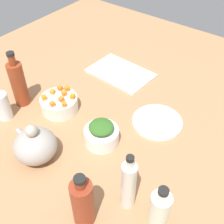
{
  "coord_description": "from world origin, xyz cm",
  "views": [
    {
      "loc": [
        -49.78,
        65.62,
        83.94
      ],
      "look_at": [
        0.0,
        0.0,
        8.0
      ],
      "focal_mm": 45.72,
      "sensor_mm": 36.0,
      "label": 1
    }
  ],
  "objects_px": {
    "bowl_carrots": "(59,104)",
    "teapot": "(35,145)",
    "plate_tofu": "(157,122)",
    "bottle_2": "(83,203)",
    "drinking_glass_0": "(3,106)",
    "bottle_3": "(18,83)",
    "bowl_greens": "(102,136)",
    "bottle_1": "(159,210)",
    "cutting_board": "(120,73)",
    "bottle_0": "(128,185)"
  },
  "relations": [
    {
      "from": "teapot",
      "to": "bottle_3",
      "type": "xyz_separation_m",
      "value": [
        0.27,
        -0.16,
        0.04
      ]
    },
    {
      "from": "bottle_1",
      "to": "cutting_board",
      "type": "bearing_deg",
      "value": -46.14
    },
    {
      "from": "plate_tofu",
      "to": "bowl_carrots",
      "type": "bearing_deg",
      "value": 25.79
    },
    {
      "from": "plate_tofu",
      "to": "bowl_greens",
      "type": "xyz_separation_m",
      "value": [
        0.11,
        0.21,
        0.02
      ]
    },
    {
      "from": "bottle_1",
      "to": "bottle_2",
      "type": "distance_m",
      "value": 0.21
    },
    {
      "from": "cutting_board",
      "to": "bottle_0",
      "type": "xyz_separation_m",
      "value": [
        -0.42,
        0.55,
        0.09
      ]
    },
    {
      "from": "bottle_0",
      "to": "bottle_2",
      "type": "height_order",
      "value": "bottle_0"
    },
    {
      "from": "bowl_carrots",
      "to": "bottle_2",
      "type": "relative_size",
      "value": 0.74
    },
    {
      "from": "bottle_2",
      "to": "bowl_greens",
      "type": "bearing_deg",
      "value": -60.83
    },
    {
      "from": "cutting_board",
      "to": "teapot",
      "type": "height_order",
      "value": "teapot"
    },
    {
      "from": "plate_tofu",
      "to": "bottle_2",
      "type": "distance_m",
      "value": 0.49
    },
    {
      "from": "cutting_board",
      "to": "bottle_2",
      "type": "distance_m",
      "value": 0.76
    },
    {
      "from": "teapot",
      "to": "bottle_1",
      "type": "height_order",
      "value": "bottle_1"
    },
    {
      "from": "bottle_3",
      "to": "bowl_greens",
      "type": "bearing_deg",
      "value": -175.99
    },
    {
      "from": "teapot",
      "to": "plate_tofu",
      "type": "bearing_deg",
      "value": -122.06
    },
    {
      "from": "cutting_board",
      "to": "plate_tofu",
      "type": "xyz_separation_m",
      "value": [
        -0.32,
        0.19,
        0.0
      ]
    },
    {
      "from": "plate_tofu",
      "to": "bottle_0",
      "type": "height_order",
      "value": "bottle_0"
    },
    {
      "from": "teapot",
      "to": "drinking_glass_0",
      "type": "distance_m",
      "value": 0.26
    },
    {
      "from": "bottle_1",
      "to": "drinking_glass_0",
      "type": "xyz_separation_m",
      "value": [
        0.72,
        -0.02,
        -0.02
      ]
    },
    {
      "from": "bowl_carrots",
      "to": "bottle_1",
      "type": "relative_size",
      "value": 0.86
    },
    {
      "from": "bottle_3",
      "to": "drinking_glass_0",
      "type": "distance_m",
      "value": 0.11
    },
    {
      "from": "bottle_2",
      "to": "drinking_glass_0",
      "type": "distance_m",
      "value": 0.56
    },
    {
      "from": "bottle_2",
      "to": "drinking_glass_0",
      "type": "xyz_separation_m",
      "value": [
        0.55,
        -0.14,
        -0.03
      ]
    },
    {
      "from": "bottle_0",
      "to": "bottle_1",
      "type": "xyz_separation_m",
      "value": [
        -0.11,
        0.0,
        -0.02
      ]
    },
    {
      "from": "cutting_board",
      "to": "bowl_carrots",
      "type": "xyz_separation_m",
      "value": [
        0.05,
        0.37,
        0.03
      ]
    },
    {
      "from": "bowl_carrots",
      "to": "teapot",
      "type": "height_order",
      "value": "teapot"
    },
    {
      "from": "plate_tofu",
      "to": "bottle_0",
      "type": "xyz_separation_m",
      "value": [
        -0.11,
        0.36,
        0.09
      ]
    },
    {
      "from": "bottle_1",
      "to": "bowl_greens",
      "type": "bearing_deg",
      "value": -24.89
    },
    {
      "from": "plate_tofu",
      "to": "bottle_0",
      "type": "relative_size",
      "value": 0.88
    },
    {
      "from": "bottle_0",
      "to": "drinking_glass_0",
      "type": "height_order",
      "value": "bottle_0"
    },
    {
      "from": "cutting_board",
      "to": "bowl_carrots",
      "type": "height_order",
      "value": "bowl_carrots"
    },
    {
      "from": "bowl_carrots",
      "to": "bottle_3",
      "type": "distance_m",
      "value": 0.19
    },
    {
      "from": "cutting_board",
      "to": "bottle_1",
      "type": "distance_m",
      "value": 0.77
    },
    {
      "from": "plate_tofu",
      "to": "bowl_carrots",
      "type": "xyz_separation_m",
      "value": [
        0.37,
        0.18,
        0.03
      ]
    },
    {
      "from": "bowl_carrots",
      "to": "bowl_greens",
      "type": "bearing_deg",
      "value": 172.12
    },
    {
      "from": "bottle_0",
      "to": "drinking_glass_0",
      "type": "xyz_separation_m",
      "value": [
        0.62,
        -0.02,
        -0.04
      ]
    },
    {
      "from": "bottle_1",
      "to": "bottle_3",
      "type": "xyz_separation_m",
      "value": [
        0.74,
        -0.12,
        0.03
      ]
    },
    {
      "from": "cutting_board",
      "to": "drinking_glass_0",
      "type": "height_order",
      "value": "drinking_glass_0"
    },
    {
      "from": "bottle_1",
      "to": "bottle_0",
      "type": "bearing_deg",
      "value": -1.29
    },
    {
      "from": "cutting_board",
      "to": "plate_tofu",
      "type": "distance_m",
      "value": 0.37
    },
    {
      "from": "plate_tofu",
      "to": "bottle_1",
      "type": "xyz_separation_m",
      "value": [
        -0.21,
        0.37,
        0.07
      ]
    },
    {
      "from": "bottle_0",
      "to": "bottle_1",
      "type": "distance_m",
      "value": 0.11
    },
    {
      "from": "bowl_greens",
      "to": "bottle_2",
      "type": "relative_size",
      "value": 0.62
    },
    {
      "from": "bottle_0",
      "to": "plate_tofu",
      "type": "bearing_deg",
      "value": -73.63
    },
    {
      "from": "bowl_carrots",
      "to": "cutting_board",
      "type": "bearing_deg",
      "value": -97.75
    },
    {
      "from": "teapot",
      "to": "drinking_glass_0",
      "type": "bearing_deg",
      "value": -13.1
    },
    {
      "from": "cutting_board",
      "to": "teapot",
      "type": "bearing_deg",
      "value": 96.2
    },
    {
      "from": "plate_tofu",
      "to": "bottle_3",
      "type": "relative_size",
      "value": 0.81
    },
    {
      "from": "drinking_glass_0",
      "to": "bottle_0",
      "type": "bearing_deg",
      "value": 178.38
    },
    {
      "from": "cutting_board",
      "to": "bottle_2",
      "type": "bearing_deg",
      "value": 117.82
    }
  ]
}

